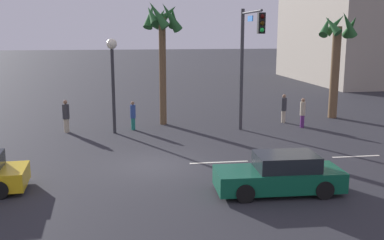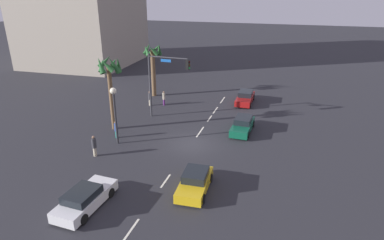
% 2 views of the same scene
% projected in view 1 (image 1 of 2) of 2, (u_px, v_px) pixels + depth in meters
% --- Properties ---
extents(ground_plane, '(220.00, 220.00, 0.00)m').
position_uv_depth(ground_plane, '(156.00, 165.00, 19.15)').
color(ground_plane, '#28282D').
extents(lane_stripe_3, '(2.57, 0.14, 0.01)m').
position_uv_depth(lane_stripe_3, '(219.00, 162.00, 19.53)').
color(lane_stripe_3, silver).
rests_on(lane_stripe_3, ground_plane).
extents(lane_stripe_4, '(1.81, 0.14, 0.01)m').
position_uv_depth(lane_stripe_4, '(300.00, 159.00, 20.05)').
color(lane_stripe_4, silver).
rests_on(lane_stripe_4, ground_plane).
extents(lane_stripe_5, '(2.25, 0.14, 0.01)m').
position_uv_depth(lane_stripe_5, '(356.00, 156.00, 20.43)').
color(lane_stripe_5, silver).
rests_on(lane_stripe_5, ground_plane).
extents(car_4, '(4.48, 1.90, 1.40)m').
position_uv_depth(car_4, '(280.00, 175.00, 15.85)').
color(car_4, '#0F5138').
rests_on(car_4, ground_plane).
extents(traffic_signal, '(0.48, 4.59, 6.77)m').
position_uv_depth(traffic_signal, '(248.00, 51.00, 23.63)').
color(traffic_signal, '#38383D').
rests_on(traffic_signal, ground_plane).
extents(streetlamp, '(0.56, 0.56, 5.18)m').
position_uv_depth(streetlamp, '(112.00, 66.00, 24.31)').
color(streetlamp, '#2D2D33').
rests_on(streetlamp, ground_plane).
extents(pedestrian_0, '(0.40, 0.40, 1.73)m').
position_uv_depth(pedestrian_0, '(303.00, 112.00, 26.29)').
color(pedestrian_0, '#59266B').
rests_on(pedestrian_0, ground_plane).
extents(pedestrian_1, '(0.40, 0.40, 1.76)m').
position_uv_depth(pedestrian_1, '(284.00, 108.00, 27.71)').
color(pedestrian_1, '#B2A58C').
rests_on(pedestrian_1, ground_plane).
extents(pedestrian_2, '(0.44, 0.44, 1.65)m').
position_uv_depth(pedestrian_2, '(133.00, 115.00, 25.69)').
color(pedestrian_2, '#1E7266').
rests_on(pedestrian_2, ground_plane).
extents(pedestrian_3, '(0.48, 0.48, 1.82)m').
position_uv_depth(pedestrian_3, '(66.00, 115.00, 25.08)').
color(pedestrian_3, '#B2A58C').
rests_on(pedestrian_3, ground_plane).
extents(palm_tree_0, '(2.41, 2.61, 7.32)m').
position_uv_depth(palm_tree_0, '(162.00, 30.00, 26.21)').
color(palm_tree_0, brown).
rests_on(palm_tree_0, ground_plane).
extents(palm_tree_1, '(2.42, 2.50, 6.82)m').
position_uv_depth(palm_tree_1, '(337.00, 46.00, 28.51)').
color(palm_tree_1, brown).
rests_on(palm_tree_1, ground_plane).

